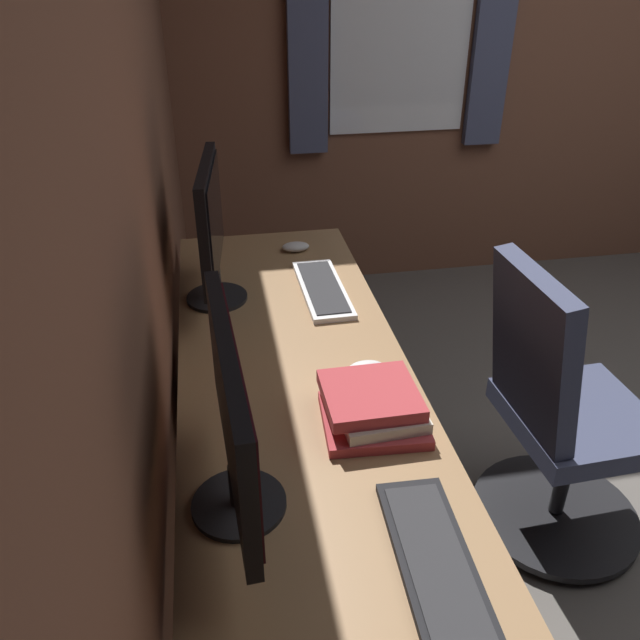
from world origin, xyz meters
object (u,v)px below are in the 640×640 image
object	(u,v)px
monitor_primary	(233,416)
mouse_spare	(367,368)
drawer_pedestal	(285,453)
keyboard_main	(436,563)
mouse_main	(296,247)
monitor_secondary	(211,226)
keyboard_spare	(323,289)
book_stack_near	(373,406)
office_chair	(557,423)

from	to	relation	value
monitor_primary	mouse_spare	size ratio (longest dim) A/B	5.45
drawer_pedestal	keyboard_main	distance (m)	0.90
monitor_primary	mouse_main	distance (m)	1.31
monitor_secondary	keyboard_spare	distance (m)	0.43
monitor_secondary	mouse_main	xyz separation A→B (m)	(0.33, -0.31, -0.24)
drawer_pedestal	monitor_secondary	distance (m)	0.75
drawer_pedestal	monitor_secondary	size ratio (longest dim) A/B	1.48
drawer_pedestal	book_stack_near	distance (m)	0.58
drawer_pedestal	monitor_primary	world-z (taller)	monitor_primary
monitor_secondary	keyboard_main	world-z (taller)	monitor_secondary
mouse_spare	office_chair	world-z (taller)	office_chair
office_chair	mouse_spare	bearing A→B (deg)	90.96
mouse_spare	drawer_pedestal	bearing A→B (deg)	56.39
drawer_pedestal	mouse_main	size ratio (longest dim) A/B	6.68
keyboard_spare	mouse_spare	xyz separation A→B (m)	(-0.49, -0.03, 0.01)
monitor_secondary	keyboard_spare	world-z (taller)	monitor_secondary
mouse_main	mouse_spare	distance (m)	0.84
office_chair	drawer_pedestal	bearing A→B (deg)	80.96
keyboard_spare	mouse_spare	distance (m)	0.49
mouse_main	book_stack_near	distance (m)	1.04
mouse_main	monitor_primary	bearing A→B (deg)	166.59
monitor_primary	mouse_spare	world-z (taller)	monitor_primary
drawer_pedestal	book_stack_near	xyz separation A→B (m)	(-0.34, -0.18, 0.43)
office_chair	book_stack_near	bearing A→B (deg)	107.50
book_stack_near	keyboard_spare	bearing A→B (deg)	0.05
keyboard_main	keyboard_spare	size ratio (longest dim) A/B	1.01
drawer_pedestal	book_stack_near	bearing A→B (deg)	-151.61
monitor_secondary	book_stack_near	world-z (taller)	monitor_secondary
drawer_pedestal	keyboard_main	size ratio (longest dim) A/B	1.64
drawer_pedestal	mouse_main	distance (m)	0.81
drawer_pedestal	office_chair	bearing A→B (deg)	-99.04
drawer_pedestal	mouse_spare	size ratio (longest dim) A/B	6.68
drawer_pedestal	mouse_spare	bearing A→B (deg)	-123.61
keyboard_spare	mouse_spare	world-z (taller)	mouse_spare
keyboard_main	mouse_spare	bearing A→B (deg)	-1.97
monitor_primary	book_stack_near	distance (m)	0.45
drawer_pedestal	office_chair	size ratio (longest dim) A/B	0.72
drawer_pedestal	monitor_primary	bearing A→B (deg)	164.40
monitor_primary	keyboard_spare	size ratio (longest dim) A/B	1.34
keyboard_spare	book_stack_near	bearing A→B (deg)	-179.95
monitor_primary	book_stack_near	bearing A→B (deg)	-56.90
mouse_main	office_chair	size ratio (longest dim) A/B	0.11
keyboard_main	book_stack_near	distance (m)	0.44
monitor_secondary	keyboard_main	xyz separation A→B (m)	(-1.14, -0.36, -0.25)
drawer_pedestal	book_stack_near	world-z (taller)	book_stack_near
keyboard_spare	book_stack_near	xyz separation A→B (m)	(-0.69, -0.00, 0.03)
mouse_spare	book_stack_near	bearing A→B (deg)	170.57
drawer_pedestal	monitor_secondary	bearing A→B (deg)	24.95
drawer_pedestal	monitor_primary	distance (m)	0.86
office_chair	keyboard_main	bearing A→B (deg)	135.10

